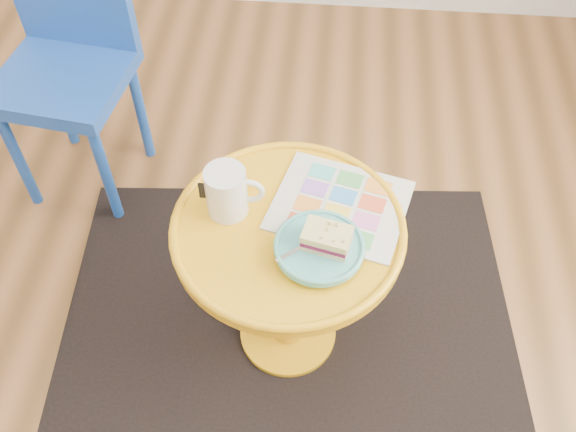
# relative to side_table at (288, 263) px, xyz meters

# --- Properties ---
(floor) EXTENTS (4.00, 4.00, 0.00)m
(floor) POSITION_rel_side_table_xyz_m (-0.67, -0.31, -0.37)
(floor) COLOR brown
(floor) RESTS_ON ground
(rug) EXTENTS (1.38, 1.20, 0.01)m
(rug) POSITION_rel_side_table_xyz_m (0.00, -0.00, -0.36)
(rug) COLOR black
(rug) RESTS_ON ground
(side_table) EXTENTS (0.54, 0.54, 0.51)m
(side_table) POSITION_rel_side_table_xyz_m (0.00, 0.00, 0.00)
(side_table) COLOR orange
(side_table) RESTS_ON ground
(chair) EXTENTS (0.41, 0.41, 0.83)m
(chair) POSITION_rel_side_table_xyz_m (-0.72, 0.62, 0.11)
(chair) COLOR #1947A8
(chair) RESTS_ON ground
(newspaper) EXTENTS (0.36, 0.33, 0.01)m
(newspaper) POSITION_rel_side_table_xyz_m (0.11, 0.07, 0.15)
(newspaper) COLOR silver
(newspaper) RESTS_ON side_table
(mug) EXTENTS (0.13, 0.09, 0.12)m
(mug) POSITION_rel_side_table_xyz_m (-0.14, 0.04, 0.21)
(mug) COLOR white
(mug) RESTS_ON side_table
(plate) EXTENTS (0.20, 0.20, 0.02)m
(plate) POSITION_rel_side_table_xyz_m (0.07, -0.07, 0.16)
(plate) COLOR #51ADA9
(plate) RESTS_ON newspaper
(cake_slice) EXTENTS (0.12, 0.09, 0.05)m
(cake_slice) POSITION_rel_side_table_xyz_m (0.09, -0.06, 0.19)
(cake_slice) COLOR #D3BC8C
(cake_slice) RESTS_ON plate
(fork) EXTENTS (0.12, 0.10, 0.00)m
(fork) POSITION_rel_side_table_xyz_m (0.05, -0.07, 0.17)
(fork) COLOR silver
(fork) RESTS_ON plate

